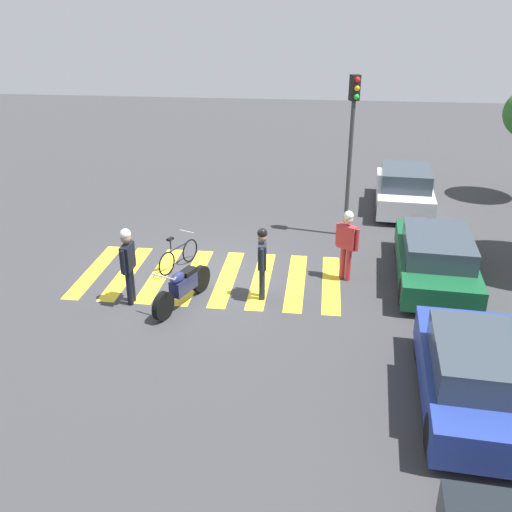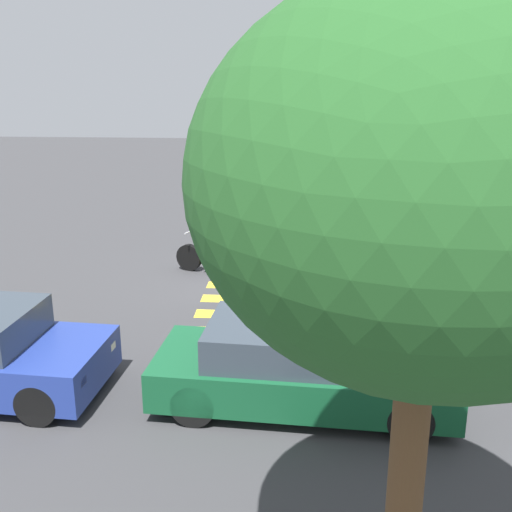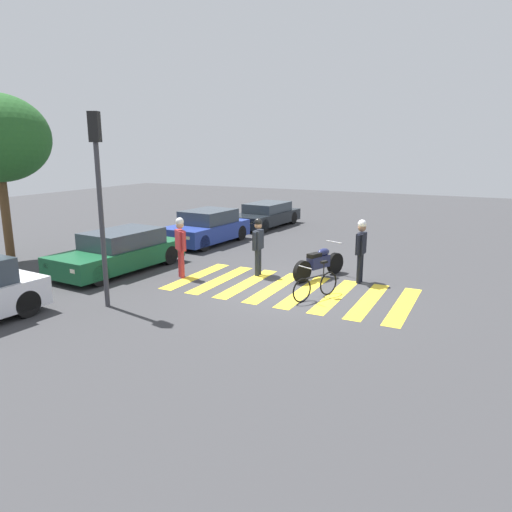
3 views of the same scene
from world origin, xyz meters
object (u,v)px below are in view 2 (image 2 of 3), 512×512
(police_motorcycle, at_px, (217,256))
(traffic_light_pole, at_px, (472,178))
(leaning_bicycle, at_px, (296,255))
(officer_on_foot, at_px, (231,256))
(officer_by_motorcycle, at_px, (220,219))
(pedestrian_bystander, at_px, (288,286))
(car_green_compact, at_px, (300,366))

(police_motorcycle, height_order, traffic_light_pole, traffic_light_pole)
(leaning_bicycle, bearing_deg, traffic_light_pole, 123.33)
(officer_on_foot, relative_size, officer_by_motorcycle, 0.95)
(pedestrian_bystander, bearing_deg, traffic_light_pole, 178.54)
(pedestrian_bystander, bearing_deg, police_motorcycle, -64.34)
(officer_on_foot, bearing_deg, leaning_bicycle, -120.09)
(car_green_compact, xyz_separation_m, traffic_light_pole, (-2.86, -2.19, 2.53))
(police_motorcycle, relative_size, pedestrian_bystander, 1.14)
(officer_on_foot, bearing_deg, car_green_compact, 109.36)
(car_green_compact, bearing_deg, pedestrian_bystander, -84.38)
(police_motorcycle, xyz_separation_m, traffic_light_pole, (-4.93, 3.91, 2.69))
(police_motorcycle, relative_size, leaning_bicycle, 1.39)
(pedestrian_bystander, xyz_separation_m, traffic_light_pole, (-3.08, 0.08, 2.06))
(pedestrian_bystander, bearing_deg, leaning_bicycle, -91.54)
(officer_by_motorcycle, xyz_separation_m, car_green_compact, (-2.13, 7.35, -0.48))
(officer_on_foot, height_order, pedestrian_bystander, pedestrian_bystander)
(officer_by_motorcycle, height_order, traffic_light_pole, traffic_light_pole)
(car_green_compact, bearing_deg, officer_on_foot, -70.64)
(police_motorcycle, height_order, car_green_compact, car_green_compact)
(leaning_bicycle, bearing_deg, car_green_compact, 90.89)
(officer_on_foot, xyz_separation_m, pedestrian_bystander, (-1.28, 2.02, 0.05))
(officer_by_motorcycle, bearing_deg, police_motorcycle, 92.91)
(pedestrian_bystander, distance_m, traffic_light_pole, 3.71)
(police_motorcycle, height_order, leaning_bicycle, police_motorcycle)
(leaning_bicycle, height_order, officer_on_foot, officer_on_foot)
(police_motorcycle, bearing_deg, officer_on_foot, 107.15)
(pedestrian_bystander, bearing_deg, car_green_compact, 95.62)
(leaning_bicycle, xyz_separation_m, officer_by_motorcycle, (2.02, -0.65, 0.75))
(officer_by_motorcycle, distance_m, traffic_light_pole, 7.46)
(leaning_bicycle, height_order, traffic_light_pole, traffic_light_pole)
(pedestrian_bystander, bearing_deg, officer_on_foot, -57.55)
(police_motorcycle, distance_m, leaning_bicycle, 2.05)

